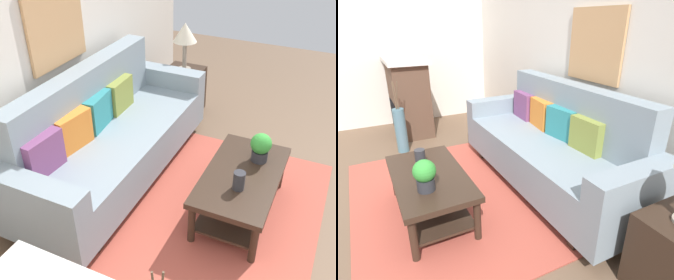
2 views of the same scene
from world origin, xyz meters
The scene contains 14 objects.
ground_plane centered at (0.00, 0.00, 0.00)m, with size 9.37×9.37×0.00m, color brown.
wall_back centered at (0.00, 2.17, 1.35)m, with size 5.37×0.10×2.70m, color silver.
area_rug centered at (0.00, 0.50, 0.01)m, with size 2.46×1.68×0.01m, color #B24C3D.
couch centered at (0.20, 1.64, 0.43)m, with size 2.42×0.84×1.08m.
throw_pillow_plum centered at (-0.56, 1.76, 0.68)m, with size 0.36×0.12×0.32m, color #7A4270.
throw_pillow_orange centered at (-0.18, 1.76, 0.68)m, with size 0.36×0.12×0.32m, color orange.
throw_pillow_teal centered at (0.20, 1.76, 0.68)m, with size 0.36×0.12×0.32m, color teal.
throw_pillow_olive centered at (0.59, 1.76, 0.68)m, with size 0.36×0.12×0.32m, color olive.
coffee_table centered at (0.18, 0.35, 0.31)m, with size 1.10×0.60×0.43m.
tabletop_vase centered at (-0.02, 0.33, 0.51)m, with size 0.09×0.09×0.16m, color #2D2D33.
potted_plant_tabletop centered at (0.43, 0.28, 0.57)m, with size 0.18×0.18×0.26m.
side_table centered at (1.71, 1.53, 0.28)m, with size 0.44×0.44×0.56m, color #332319.
table_lamp centered at (1.71, 1.53, 0.99)m, with size 0.28×0.28×0.57m.
framed_painting centered at (0.20, 2.10, 1.44)m, with size 0.71×0.03×0.71m, color tan.
Camera 1 is at (-2.44, -0.19, 2.45)m, focal length 42.28 mm.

